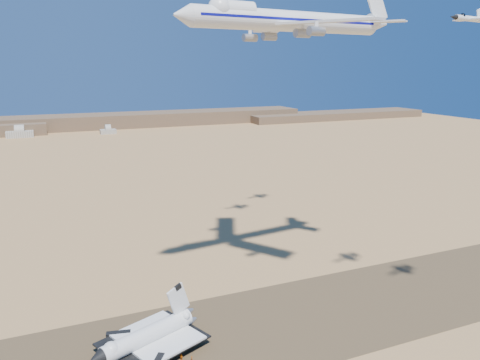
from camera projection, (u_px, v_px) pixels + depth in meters
name	position (u px, v px, depth m)	size (l,w,h in m)	color
ground	(190.00, 344.00, 141.41)	(1200.00, 1200.00, 0.00)	tan
runway	(190.00, 344.00, 141.40)	(600.00, 50.00, 0.06)	brown
ridgeline	(122.00, 122.00, 635.88)	(960.00, 90.00, 18.00)	brown
hangars	(16.00, 134.00, 543.70)	(200.50, 29.50, 30.00)	#B4AFA0
shuttle	(147.00, 337.00, 136.49)	(36.40, 30.46, 17.71)	silver
carrier_747	(284.00, 21.00, 153.19)	(85.77, 65.89, 21.31)	white
crew_a	(192.00, 358.00, 133.15)	(0.57, 0.37, 1.56)	#BB4D0B
crew_b	(181.00, 356.00, 133.99)	(0.85, 0.49, 1.76)	#BB4D0B
crew_c	(182.00, 357.00, 133.41)	(1.10, 0.56, 1.87)	#BB4D0B
chase_jet_a	(468.00, 18.00, 131.36)	(16.26, 9.30, 4.11)	white
chase_jet_c	(278.00, 23.00, 201.27)	(16.15, 8.59, 4.02)	white
chase_jet_d	(302.00, 28.00, 224.48)	(16.33, 9.23, 4.11)	white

